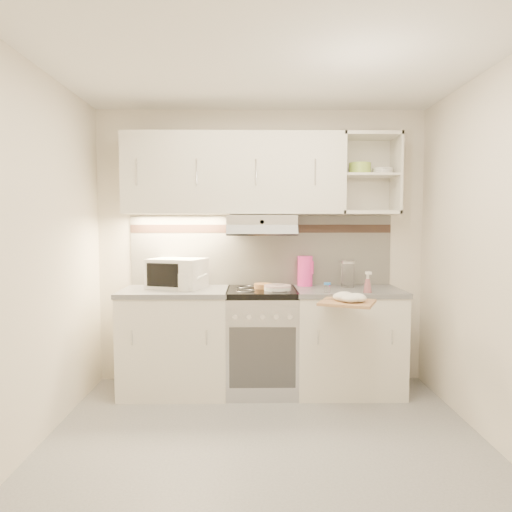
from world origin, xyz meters
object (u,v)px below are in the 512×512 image
Objects in this scene: watering_can at (187,281)px; pink_pitcher at (305,271)px; spray_bottle at (368,284)px; cutting_board at (347,302)px; microwave at (177,273)px; plate_stack at (278,288)px; electric_range at (262,340)px; glass_jar at (348,274)px.

pink_pitcher reaches higher than watering_can.
spray_bottle is 0.39m from cutting_board.
pink_pitcher reaches higher than microwave.
spray_bottle is (0.46, -0.42, -0.06)m from pink_pitcher.
cutting_board is (0.23, -0.72, -0.17)m from pink_pitcher.
spray_bottle is at bearing -11.56° from plate_stack.
glass_jar is at bearing 8.41° from electric_range.
pink_pitcher is (0.40, 0.20, 0.59)m from electric_range.
glass_jar reaches higher than plate_stack.
pink_pitcher reaches higher than glass_jar.
electric_range is at bearing -171.59° from glass_jar.
cutting_board is at bearing -39.34° from electric_range.
electric_range is at bearing 152.22° from plate_stack.
pink_pitcher is at bearing 167.08° from glass_jar.
spray_bottle is (0.73, -0.15, 0.05)m from plate_stack.
spray_bottle is at bearing -74.34° from glass_jar.
watering_can reaches higher than spray_bottle.
watering_can is 0.78m from plate_stack.
microwave reaches higher than plate_stack.
electric_range is 0.74m from pink_pitcher.
pink_pitcher is (1.04, 0.28, 0.06)m from watering_can.
plate_stack is at bearing -163.87° from glass_jar.
glass_jar is (0.77, 0.11, 0.57)m from electric_range.
microwave is at bearing 102.13° from watering_can.
plate_stack is 0.75m from spray_bottle.
spray_bottle is (1.61, -0.30, -0.06)m from microwave.
watering_can is 0.67× the size of cutting_board.
glass_jar is (0.37, -0.09, -0.02)m from pink_pitcher.
pink_pitcher is 0.38m from glass_jar.
plate_stack reaches higher than cutting_board.
pink_pitcher reaches higher than electric_range.
watering_can is at bearing -173.14° from electric_range.
plate_stack is 0.84× the size of pink_pitcher.
cutting_board is at bearing -5.11° from microwave.
cutting_board is at bearing -40.24° from watering_can.
electric_range reaches higher than cutting_board.
plate_stack is 0.67m from glass_jar.
glass_jar is (0.64, 0.18, 0.10)m from plate_stack.
pink_pitcher is 0.71× the size of cutting_board.
spray_bottle is (0.09, -0.33, -0.05)m from glass_jar.
plate_stack is at bearing 161.12° from cutting_board.
microwave is 1.99× the size of pink_pitcher.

